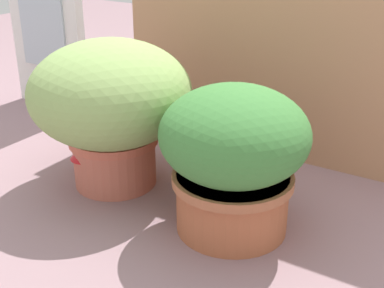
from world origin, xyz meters
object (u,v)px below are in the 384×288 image
Objects in this scene: grass_planter at (111,102)px; mushroom_ornament_red at (86,157)px; leafy_planter at (234,155)px; cat at (242,162)px.

grass_planter is 0.18m from mushroom_ornament_red.
mushroom_ornament_red is at bearing -117.24° from grass_planter.
grass_planter reaches higher than mushroom_ornament_red.
leafy_planter is 1.09× the size of cat.
cat is 0.46m from mushroom_ornament_red.
grass_planter is at bearing 175.23° from leafy_planter.
leafy_planter reaches higher than cat.
leafy_planter is at bearing -4.77° from grass_planter.
cat is (0.38, 0.10, -0.14)m from grass_planter.
grass_planter is 1.22× the size of leafy_planter.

